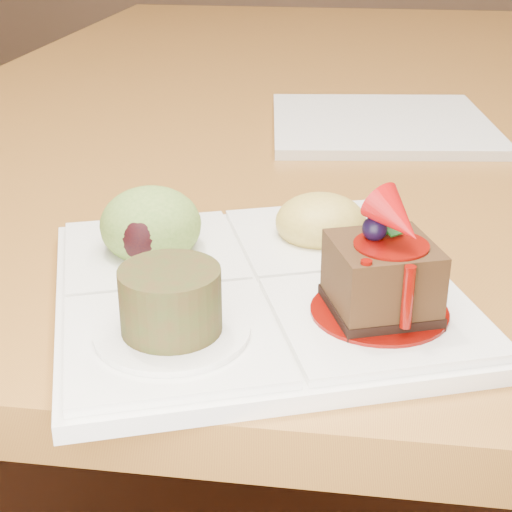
# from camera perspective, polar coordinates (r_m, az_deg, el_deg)

# --- Properties ---
(ground) EXTENTS (6.00, 6.00, 0.00)m
(ground) POSITION_cam_1_polar(r_m,az_deg,el_deg) (1.62, 1.72, -14.31)
(ground) COLOR #522D17
(dining_table) EXTENTS (1.00, 1.80, 0.75)m
(dining_table) POSITION_cam_1_polar(r_m,az_deg,el_deg) (1.30, 2.10, 9.81)
(dining_table) COLOR olive
(dining_table) RESTS_ON ground
(sampler_plate) EXTENTS (0.36, 0.36, 0.11)m
(sampler_plate) POSITION_cam_1_polar(r_m,az_deg,el_deg) (0.56, -0.33, -1.06)
(sampler_plate) COLOR white
(sampler_plate) RESTS_ON dining_table
(second_plate) EXTENTS (0.30, 0.30, 0.01)m
(second_plate) POSITION_cam_1_polar(r_m,az_deg,el_deg) (1.01, 9.08, 9.48)
(second_plate) COLOR white
(second_plate) RESTS_ON dining_table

